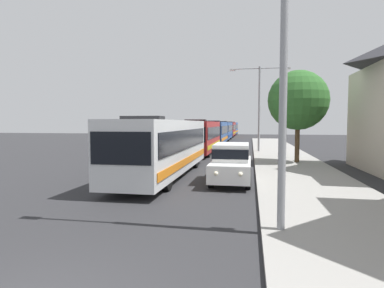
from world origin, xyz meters
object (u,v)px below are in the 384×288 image
Objects in this scene: bus_middle at (215,132)px; bus_fourth_in_line at (223,130)px; bus_rear at (229,129)px; streetlamp_mid at (259,100)px; bus_second_in_line at (201,136)px; box_truck_oncoming at (219,128)px; roadside_tree at (298,100)px; bus_tail_end at (232,128)px; white_suv at (232,161)px; bus_lead at (165,145)px; streetlamp_near at (284,44)px.

bus_middle and bus_fourth_in_line have the same top height.
streetlamp_mid reaches higher than bus_rear.
bus_second_in_line is at bearing -90.00° from bus_rear.
bus_second_in_line reaches higher than box_truck_oncoming.
streetlamp_mid is (5.40, 2.07, 3.50)m from bus_second_in_line.
roadside_tree is at bearing -74.38° from streetlamp_mid.
bus_tail_end is (0.00, 50.50, 0.00)m from bus_second_in_line.
bus_second_in_line is 1.03× the size of bus_middle.
white_suv is 0.75× the size of roadside_tree.
bus_lead is 1.63× the size of streetlamp_near.
bus_middle is 12.11m from streetlamp_mid.
streetlamp_mid is at bearing 84.09° from white_suv.
bus_rear is (0.00, 25.74, 0.00)m from bus_middle.
bus_lead is 51.14m from bus_rear.
bus_tail_end is 1.89× the size of roadside_tree.
box_truck_oncoming is at bearing 94.92° from bus_middle.
bus_rear is at bearing 90.00° from bus_middle.
bus_tail_end reaches higher than white_suv.
streetlamp_mid is (0.00, 23.65, 0.30)m from streetlamp_near.
bus_tail_end is 48.85m from streetlamp_mid.
bus_tail_end is at bearing -2.98° from box_truck_oncoming.
roadside_tree is at bearing -40.19° from bus_second_in_line.
bus_rear reaches higher than white_suv.
streetlamp_near is at bearing -80.96° from bus_middle.
bus_middle reaches higher than white_suv.
bus_rear is at bearing -90.00° from bus_tail_end.
white_suv is at bearing -85.97° from bus_rear.
bus_lead is at bearing -87.03° from box_truck_oncoming.
bus_fourth_in_line is at bearing -82.80° from box_truck_oncoming.
roadside_tree is at bearing -67.56° from bus_middle.
streetlamp_near is at bearing -90.00° from streetlamp_mid.
streetlamp_near reaches higher than bus_fourth_in_line.
bus_fourth_in_line is at bearing 95.43° from white_suv.
bus_lead is 13.07m from bus_second_in_line.
bus_second_in_line and bus_middle have the same top height.
box_truck_oncoming is at bearing 97.20° from bus_fourth_in_line.
streetlamp_near is at bearing -83.32° from bus_fourth_in_line.
bus_second_in_line is 1.42× the size of streetlamp_near.
roadside_tree reaches higher than bus_lead.
bus_lead and bus_middle have the same top height.
bus_fourth_in_line is 25.96m from bus_tail_end.
streetlamp_mid is 9.04m from roadside_tree.
bus_lead is at bearing -90.00° from bus_middle.
roadside_tree is (2.43, -8.68, -0.70)m from streetlamp_mid.
bus_tail_end is 57.71m from roadside_tree.
bus_tail_end is 2.51× the size of white_suv.
bus_second_in_line is at bearing -90.00° from bus_tail_end.
bus_second_in_line reaches higher than white_suv.
streetlamp_near reaches higher than bus_middle.
bus_tail_end is 1.48× the size of box_truck_oncoming.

